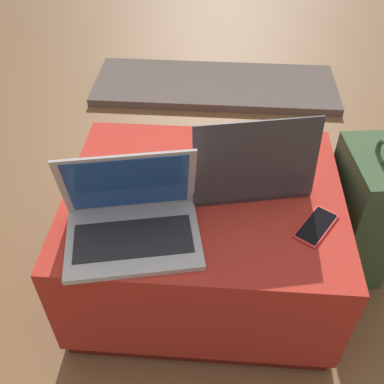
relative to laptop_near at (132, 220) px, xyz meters
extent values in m
plane|color=brown|center=(0.19, 0.18, -0.48)|extent=(14.00, 14.00, 0.00)
cube|color=maroon|center=(0.19, 0.18, -0.46)|extent=(0.82, 0.66, 0.05)
cube|color=#B22D23|center=(0.19, 0.18, -0.24)|extent=(0.85, 0.69, 0.38)
cube|color=#B7B7BC|center=(0.01, -0.03, -0.04)|extent=(0.40, 0.32, 0.02)
cube|color=#232328|center=(0.01, -0.04, -0.04)|extent=(0.34, 0.20, 0.00)
cube|color=#B7B7BC|center=(-0.01, 0.06, 0.08)|extent=(0.37, 0.15, 0.24)
cube|color=#1E4799|center=(-0.01, 0.05, 0.08)|extent=(0.33, 0.13, 0.21)
cube|color=#333338|center=(0.31, 0.27, -0.04)|extent=(0.40, 0.32, 0.02)
cube|color=#B2B2B7|center=(0.31, 0.28, -0.04)|extent=(0.34, 0.20, 0.00)
cube|color=#333338|center=(0.33, 0.16, 0.09)|extent=(0.36, 0.10, 0.26)
cube|color=white|center=(0.33, 0.17, 0.09)|extent=(0.32, 0.09, 0.23)
cube|color=red|center=(0.51, 0.06, -0.05)|extent=(0.14, 0.17, 0.01)
cube|color=black|center=(0.51, 0.06, -0.04)|extent=(0.13, 0.15, 0.00)
cube|color=#385133|center=(0.73, 0.31, -0.24)|extent=(0.21, 0.32, 0.49)
cube|color=#2F452B|center=(0.83, 0.32, -0.33)|extent=(0.09, 0.24, 0.22)
torus|color=#385133|center=(0.73, 0.31, 0.03)|extent=(0.03, 0.09, 0.09)
cube|color=#564C47|center=(0.19, 1.53, -0.46)|extent=(1.40, 0.50, 0.04)
camera|label=1|loc=(0.22, -0.82, 0.89)|focal=42.00mm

